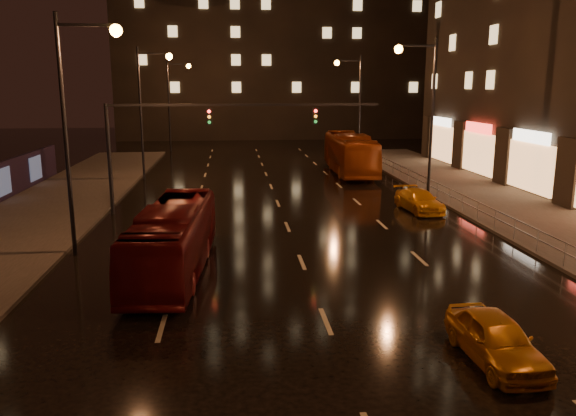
{
  "coord_description": "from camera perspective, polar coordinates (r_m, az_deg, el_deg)",
  "views": [
    {
      "loc": [
        -2.78,
        -12.01,
        7.11
      ],
      "look_at": [
        -0.66,
        9.11,
        2.5
      ],
      "focal_mm": 35.0,
      "sensor_mm": 36.0,
      "label": 1
    }
  ],
  "objects": [
    {
      "name": "taxi_far",
      "position": [
        33.49,
        13.17,
        0.75
      ],
      "size": [
        2.19,
        4.42,
        1.24
      ],
      "primitive_type": "imported",
      "rotation": [
        0.0,
        0.0,
        0.11
      ],
      "color": "orange",
      "rests_on": "ground"
    },
    {
      "name": "ground",
      "position": [
        32.91,
        -0.75,
        -0.23
      ],
      "size": [
        140.0,
        140.0,
        0.0
      ],
      "primitive_type": "plane",
      "color": "black",
      "rests_on": "ground"
    },
    {
      "name": "sidewalk_left",
      "position": [
        29.9,
        -26.58,
        -2.68
      ],
      "size": [
        7.0,
        70.0,
        0.15
      ],
      "primitive_type": "cube",
      "color": "#38332D",
      "rests_on": "ground"
    },
    {
      "name": "taxi_near",
      "position": [
        16.03,
        20.36,
        -12.36
      ],
      "size": [
        1.65,
        3.81,
        1.28
      ],
      "primitive_type": "imported",
      "rotation": [
        0.0,
        0.0,
        0.04
      ],
      "color": "#BA7011",
      "rests_on": "ground"
    },
    {
      "name": "bus_red",
      "position": [
        22.15,
        -11.56,
        -3.11
      ],
      "size": [
        2.95,
        9.75,
        2.68
      ],
      "primitive_type": "imported",
      "rotation": [
        0.0,
        0.0,
        -0.07
      ],
      "color": "#500B0D",
      "rests_on": "ground"
    },
    {
      "name": "railing_right",
      "position": [
        33.28,
        17.34,
        0.93
      ],
      "size": [
        0.05,
        56.0,
        1.0
      ],
      "color": "#99999E",
      "rests_on": "sidewalk_right"
    },
    {
      "name": "building_distant",
      "position": [
        84.98,
        -1.18,
        19.61
      ],
      "size": [
        44.0,
        16.0,
        36.0
      ],
      "primitive_type": "cube",
      "color": "black",
      "rests_on": "ground"
    },
    {
      "name": "bus_curb",
      "position": [
        47.18,
        6.3,
        5.53
      ],
      "size": [
        3.19,
        11.91,
        3.29
      ],
      "primitive_type": "imported",
      "rotation": [
        0.0,
        0.0,
        -0.04
      ],
      "color": "#91370E",
      "rests_on": "ground"
    },
    {
      "name": "traffic_signal",
      "position": [
        32.18,
        -9.87,
        7.84
      ],
      "size": [
        15.31,
        0.32,
        6.2
      ],
      "color": "black",
      "rests_on": "ground"
    },
    {
      "name": "sidewalk_right",
      "position": [
        32.31,
        24.71,
        -1.47
      ],
      "size": [
        7.0,
        70.0,
        0.15
      ],
      "primitive_type": "cube",
      "color": "#38332D",
      "rests_on": "ground"
    }
  ]
}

